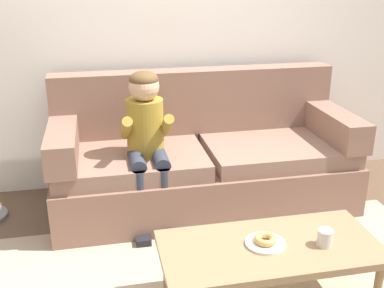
{
  "coord_description": "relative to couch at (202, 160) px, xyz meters",
  "views": [
    {
      "loc": [
        -0.65,
        -2.39,
        1.74
      ],
      "look_at": [
        -0.06,
        0.45,
        0.65
      ],
      "focal_mm": 43.62,
      "sensor_mm": 36.0,
      "label": 1
    }
  ],
  "objects": [
    {
      "name": "ground",
      "position": [
        -0.11,
        -0.85,
        -0.35
      ],
      "size": [
        10.0,
        10.0,
        0.0
      ],
      "primitive_type": "plane",
      "color": "brown"
    },
    {
      "name": "wall_back",
      "position": [
        -0.11,
        0.55,
        1.05
      ],
      "size": [
        8.0,
        0.1,
        2.8
      ],
      "primitive_type": "cube",
      "color": "silver",
      "rests_on": "ground"
    },
    {
      "name": "couch",
      "position": [
        0.0,
        0.0,
        0.0
      ],
      "size": [
        2.24,
        0.9,
        1.0
      ],
      "color": "#846051",
      "rests_on": "ground"
    },
    {
      "name": "coffee_table",
      "position": [
        0.07,
        -1.28,
        -0.0
      ],
      "size": [
        1.15,
        0.54,
        0.39
      ],
      "color": "#937551",
      "rests_on": "ground"
    },
    {
      "name": "person_child",
      "position": [
        -0.45,
        -0.21,
        0.32
      ],
      "size": [
        0.34,
        0.58,
        1.1
      ],
      "color": "olive",
      "rests_on": "ground"
    },
    {
      "name": "plate",
      "position": [
        0.04,
        -1.27,
        0.04
      ],
      "size": [
        0.21,
        0.21,
        0.01
      ],
      "primitive_type": "cylinder",
      "color": "white",
      "rests_on": "coffee_table"
    },
    {
      "name": "donut",
      "position": [
        0.04,
        -1.27,
        0.07
      ],
      "size": [
        0.17,
        0.17,
        0.04
      ],
      "primitive_type": "torus",
      "rotation": [
        0.0,
        0.0,
        2.39
      ],
      "color": "tan",
      "rests_on": "plate"
    },
    {
      "name": "mug",
      "position": [
        0.34,
        -1.34,
        0.08
      ],
      "size": [
        0.08,
        0.08,
        0.09
      ],
      "primitive_type": "cylinder",
      "color": "silver",
      "rests_on": "coffee_table"
    }
  ]
}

